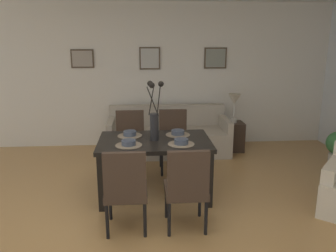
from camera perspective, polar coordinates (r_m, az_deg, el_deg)
ground_plane at (r=3.71m, az=-6.11°, el=-18.04°), size 9.00×9.00×0.00m
back_wall_panel at (r=6.42m, az=-5.54°, el=8.27°), size 9.00×0.10×2.60m
dining_table at (r=4.36m, az=-2.24°, el=-3.44°), size 1.40×0.91×0.74m
dining_chair_near_left at (r=3.59m, az=-7.02°, el=-9.97°), size 0.44×0.44×0.92m
dining_chair_near_right at (r=5.20m, az=-6.26°, el=-2.10°), size 0.45×0.45×0.92m
dining_chair_far_left at (r=3.61m, az=3.11°, el=-9.74°), size 0.44×0.44×0.92m
dining_chair_far_right at (r=5.24m, az=0.90°, el=-1.90°), size 0.44×0.44×0.92m
centerpiece_vase at (r=4.26m, az=-2.28°, el=1.34°), size 0.21×0.23×0.73m
placemat_near_left at (r=4.14m, az=-6.52°, el=-3.17°), size 0.32×0.32×0.01m
bowl_near_left at (r=4.12m, az=-6.54°, el=-2.68°), size 0.17×0.17×0.07m
placemat_near_right at (r=4.53m, az=-6.33°, el=-1.60°), size 0.32×0.32×0.01m
bowl_near_right at (r=4.52m, az=-6.34°, el=-1.14°), size 0.17×0.17×0.07m
placemat_far_left at (r=4.16m, az=2.20°, el=-3.00°), size 0.32×0.32×0.01m
bowl_far_left at (r=4.14m, az=2.20°, el=-2.51°), size 0.17×0.17×0.07m
placemat_far_right at (r=4.55m, az=1.63°, el=-1.44°), size 0.32×0.32×0.01m
bowl_far_right at (r=4.54m, az=1.64°, el=-0.99°), size 0.17×0.17×0.07m
sofa at (r=6.09m, az=0.08°, el=-1.82°), size 2.08×0.84×0.80m
side_table at (r=6.30m, az=10.65°, el=-1.70°), size 0.36×0.36×0.52m
table_lamp at (r=6.15m, az=10.93°, el=3.97°), size 0.22×0.22×0.51m
framed_picture_left at (r=6.41m, az=-13.99°, el=10.76°), size 0.40×0.03×0.33m
framed_picture_center at (r=6.32m, az=-3.03°, el=11.12°), size 0.37×0.03×0.40m
framed_picture_right at (r=6.46m, az=7.86°, el=11.08°), size 0.41×0.03×0.38m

